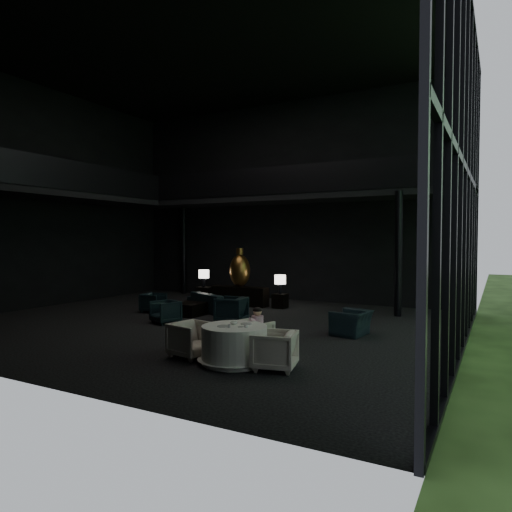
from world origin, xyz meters
The scene contains 35 objects.
floor centered at (0.00, 0.00, 0.00)m, with size 14.00×12.00×0.02m, color black.
ceiling centered at (0.00, 0.00, 8.00)m, with size 14.00×12.00×0.02m, color black.
wall_back centered at (0.00, 6.00, 4.00)m, with size 14.00×0.04×8.00m, color black.
wall_front centered at (0.00, -6.00, 4.00)m, with size 14.00×0.04×8.00m, color black.
wall_left centered at (-7.00, 0.00, 4.00)m, with size 0.04×12.00×8.00m, color black.
curtain_wall centered at (6.95, 0.00, 4.00)m, with size 0.20×12.00×8.00m, color black, non-canonical shape.
mezzanine_left centered at (-6.00, 0.00, 4.00)m, with size 2.00×12.00×0.25m, color black.
mezzanine_back centered at (1.00, 5.00, 4.00)m, with size 12.00×2.00×0.25m, color black.
railing_left centered at (-5.00, 0.00, 4.60)m, with size 0.06×12.00×1.00m, color black.
railing_back centered at (1.00, 4.00, 4.60)m, with size 12.00×0.06×1.00m, color black.
column_nw centered at (-5.00, 5.70, 2.00)m, with size 0.24×0.24×4.00m, color black.
column_ne centered at (4.80, 4.00, 2.00)m, with size 0.24×0.24×4.00m, color black.
console centered at (-0.85, 3.63, 0.35)m, with size 2.20×0.50×0.70m, color black.
bronze_urn centered at (-0.85, 3.64, 1.31)m, with size 0.77×0.77×1.43m.
side_table_left centered at (-2.45, 3.70, 0.30)m, with size 0.55×0.55×0.60m, color black.
table_lamp_left centered at (-2.45, 3.61, 1.09)m, with size 0.40×0.40×0.67m.
side_table_right centered at (0.75, 3.75, 0.26)m, with size 0.46×0.46×0.51m, color black.
table_lamp_right centered at (0.75, 3.75, 0.99)m, with size 0.40×0.40×0.67m.
sofa centered at (-0.85, 1.91, 0.46)m, with size 2.38×0.69×0.93m, color black.
lounge_armchair_west centered at (-2.65, 0.91, 0.32)m, with size 0.62×0.58×0.64m, color black.
lounge_armchair_east centered at (0.66, 0.54, 0.45)m, with size 0.87×0.82×0.90m, color black.
lounge_armchair_south centered at (-0.99, -0.48, 0.34)m, with size 0.67×0.63×0.69m, color #18282C.
window_armchair centered at (4.32, 0.47, 0.39)m, with size 0.88×0.57×0.77m, color black.
coffee_table centered at (-1.19, 0.94, 0.20)m, with size 0.92×0.92×0.41m, color black.
dining_table centered at (3.02, -3.22, 0.33)m, with size 1.48×1.48×0.75m.
dining_chair_north centered at (2.88, -2.23, 0.37)m, with size 0.72×0.68×0.75m, color beige.
dining_chair_east centered at (3.92, -3.24, 0.42)m, with size 0.81×0.76×0.83m, color beige.
dining_chair_west centered at (2.00, -3.24, 0.42)m, with size 0.82×0.76×0.84m, color beige.
child centered at (3.07, -2.35, 0.73)m, with size 0.26×0.26×0.56m.
plate_a centered at (2.88, -3.40, 0.76)m, with size 0.25×0.25×0.02m, color white.
plate_b centered at (3.14, -2.96, 0.76)m, with size 0.23×0.23×0.02m, color white.
saucer centered at (3.21, -3.28, 0.76)m, with size 0.13×0.13×0.01m, color white.
coffee_cup centered at (3.32, -3.27, 0.79)m, with size 0.08×0.08×0.06m, color white.
cereal_bowl centered at (2.95, -3.13, 0.79)m, with size 0.15×0.15×0.07m, color white.
cream_pot centered at (3.03, -3.44, 0.78)m, with size 0.05×0.05×0.06m, color #99999E.
Camera 1 is at (7.65, -10.96, 2.48)m, focal length 32.00 mm.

